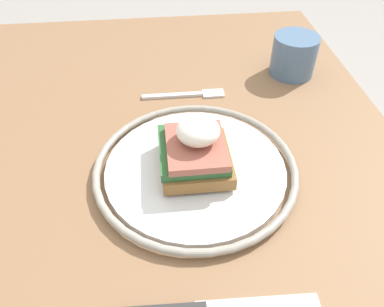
# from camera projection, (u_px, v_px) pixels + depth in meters

# --- Properties ---
(dining_table) EXTENTS (1.03, 0.70, 0.75)m
(dining_table) POSITION_uv_depth(u_px,v_px,m) (166.00, 239.00, 0.57)
(dining_table) COLOR #846042
(dining_table) RESTS_ON ground_plane
(plate) EXTENTS (0.27, 0.27, 0.02)m
(plate) POSITION_uv_depth(u_px,v_px,m) (192.00, 168.00, 0.49)
(plate) COLOR silver
(plate) RESTS_ON dining_table
(sandwich) EXTENTS (0.13, 0.09, 0.07)m
(sandwich) POSITION_uv_depth(u_px,v_px,m) (192.00, 149.00, 0.47)
(sandwich) COLOR olive
(sandwich) RESTS_ON plate
(fork) EXTENTS (0.02, 0.14, 0.00)m
(fork) POSITION_uv_depth(u_px,v_px,m) (185.00, 95.00, 0.63)
(fork) COLOR silver
(fork) RESTS_ON dining_table
(cup) EXTENTS (0.08, 0.08, 0.07)m
(cup) POSITION_uv_depth(u_px,v_px,m) (291.00, 55.00, 0.66)
(cup) COLOR slate
(cup) RESTS_ON dining_table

